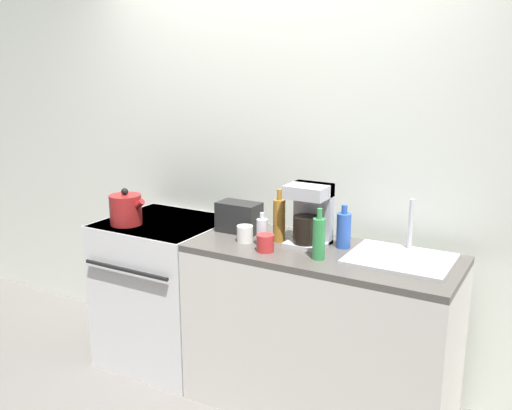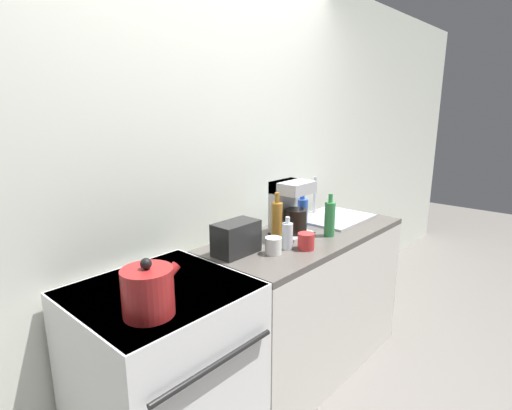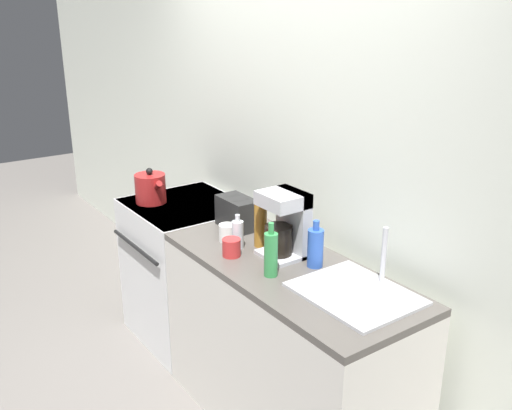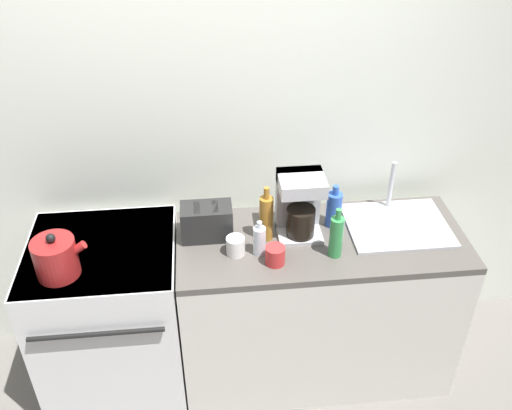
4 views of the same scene
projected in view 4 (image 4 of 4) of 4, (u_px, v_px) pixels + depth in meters
The scene contains 13 objects.
wall_back at pixel (212, 138), 2.91m from camera, with size 8.00×0.05×2.60m.
stove at pixel (112, 315), 3.02m from camera, with size 0.72×0.71×0.93m.
counter_block at pixel (316, 306), 3.09m from camera, with size 1.44×0.61×0.93m.
kettle at pixel (56, 258), 2.56m from camera, with size 0.24×0.19×0.23m.
toaster at pixel (207, 222), 2.79m from camera, with size 0.25×0.14×0.18m.
coffee_maker at pixel (300, 203), 2.77m from camera, with size 0.22×0.20×0.34m.
sink_tray at pixel (397, 223), 2.90m from camera, with size 0.51×0.41×0.28m.
bottle_blue at pixel (334, 209), 2.86m from camera, with size 0.08×0.08×0.24m.
bottle_clear at pixel (259, 240), 2.69m from camera, with size 0.06×0.06×0.18m.
bottle_green at pixel (336, 236), 2.66m from camera, with size 0.06×0.06×0.26m.
bottle_amber at pixel (266, 218), 2.76m from camera, with size 0.07×0.07×0.30m.
cup_red at pixel (275, 255), 2.64m from camera, with size 0.09×0.09×0.09m.
cup_white at pixel (236, 246), 2.70m from camera, with size 0.09×0.09×0.09m.
Camera 4 is at (-0.04, -1.87, 2.68)m, focal length 40.00 mm.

